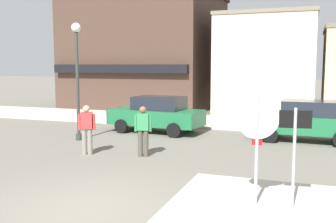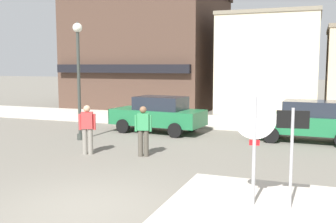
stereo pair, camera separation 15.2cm
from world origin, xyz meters
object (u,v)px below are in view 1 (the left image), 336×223
(one_way_sign, at_px, (294,148))
(pedestrian_crossing_near, at_px, (87,128))
(lamp_post, at_px, (77,64))
(parked_car_second, at_px, (307,120))
(stop_sign, at_px, (257,136))
(parked_car_nearest, at_px, (157,114))
(pedestrian_crossing_far, at_px, (143,130))

(one_way_sign, height_order, pedestrian_crossing_near, one_way_sign)
(lamp_post, xyz_separation_m, pedestrian_crossing_near, (1.64, -2.07, -2.09))
(parked_car_second, distance_m, pedestrian_crossing_near, 8.28)
(parked_car_second, xyz_separation_m, pedestrian_crossing_near, (-6.71, -4.84, 0.06))
(stop_sign, height_order, lamp_post, lamp_post)
(lamp_post, distance_m, parked_car_second, 9.06)
(parked_car_nearest, bearing_deg, pedestrian_crossing_near, -96.83)
(parked_car_second, bearing_deg, stop_sign, -96.32)
(pedestrian_crossing_far, bearing_deg, pedestrian_crossing_near, -168.89)
(parked_car_second, relative_size, pedestrian_crossing_near, 2.52)
(stop_sign, distance_m, parked_car_nearest, 9.59)
(parked_car_second, distance_m, pedestrian_crossing_far, 6.63)
(pedestrian_crossing_near, bearing_deg, one_way_sign, -26.33)
(stop_sign, xyz_separation_m, parked_car_second, (0.89, 8.07, -0.71))
(stop_sign, distance_m, lamp_post, 9.26)
(pedestrian_crossing_near, distance_m, pedestrian_crossing_far, 1.86)
(parked_car_nearest, xyz_separation_m, parked_car_second, (6.14, 0.08, 0.00))
(stop_sign, distance_m, pedestrian_crossing_far, 5.41)
(parked_car_second, relative_size, pedestrian_crossing_far, 2.52)
(lamp_post, relative_size, pedestrian_crossing_far, 2.82)
(parked_car_nearest, bearing_deg, parked_car_second, 0.73)
(one_way_sign, relative_size, parked_car_second, 0.52)
(one_way_sign, relative_size, lamp_post, 0.46)
(parked_car_nearest, height_order, pedestrian_crossing_far, pedestrian_crossing_far)
(one_way_sign, height_order, parked_car_second, one_way_sign)
(parked_car_nearest, relative_size, pedestrian_crossing_near, 2.58)
(parked_car_nearest, distance_m, pedestrian_crossing_near, 4.80)
(lamp_post, bearing_deg, stop_sign, -35.40)
(one_way_sign, height_order, parked_car_nearest, one_way_sign)
(one_way_sign, bearing_deg, stop_sign, -179.51)
(lamp_post, height_order, pedestrian_crossing_near, lamp_post)
(stop_sign, distance_m, one_way_sign, 0.72)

